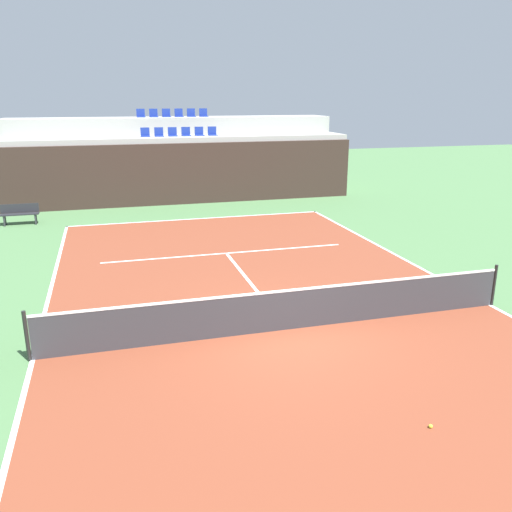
# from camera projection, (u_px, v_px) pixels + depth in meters

# --- Properties ---
(ground_plane) EXTENTS (80.00, 80.00, 0.00)m
(ground_plane) POSITION_uv_depth(u_px,v_px,m) (288.00, 330.00, 12.14)
(ground_plane) COLOR #477042
(court_surface) EXTENTS (11.00, 24.00, 0.01)m
(court_surface) POSITION_uv_depth(u_px,v_px,m) (288.00, 330.00, 12.14)
(court_surface) COLOR brown
(court_surface) RESTS_ON ground_plane
(baseline_far) EXTENTS (11.00, 0.10, 0.00)m
(baseline_far) POSITION_uv_depth(u_px,v_px,m) (198.00, 219.00, 23.16)
(baseline_far) COLOR white
(baseline_far) RESTS_ON court_surface
(sideline_left) EXTENTS (0.10, 24.00, 0.00)m
(sideline_left) POSITION_uv_depth(u_px,v_px,m) (33.00, 360.00, 10.72)
(sideline_left) COLOR white
(sideline_left) RESTS_ON court_surface
(sideline_right) EXTENTS (0.10, 24.00, 0.00)m
(sideline_right) POSITION_uv_depth(u_px,v_px,m) (490.00, 305.00, 13.55)
(sideline_right) COLOR white
(sideline_right) RESTS_ON court_surface
(service_line_far) EXTENTS (8.26, 0.10, 0.00)m
(service_line_far) POSITION_uv_depth(u_px,v_px,m) (226.00, 253.00, 18.04)
(service_line_far) COLOR white
(service_line_far) RESTS_ON court_surface
(centre_service_line) EXTENTS (0.10, 6.40, 0.00)m
(centre_service_line) POSITION_uv_depth(u_px,v_px,m) (251.00, 284.00, 15.09)
(centre_service_line) COLOR white
(centre_service_line) RESTS_ON court_surface
(back_wall) EXTENTS (17.30, 0.30, 2.96)m
(back_wall) POSITION_uv_depth(u_px,v_px,m) (185.00, 174.00, 26.06)
(back_wall) COLOR #33231E
(back_wall) RESTS_ON ground_plane
(stands_tier_lower) EXTENTS (17.30, 2.40, 3.21)m
(stands_tier_lower) POSITION_uv_depth(u_px,v_px,m) (181.00, 168.00, 27.27)
(stands_tier_lower) COLOR #9E9E99
(stands_tier_lower) RESTS_ON ground_plane
(stands_tier_upper) EXTENTS (17.30, 2.40, 4.06)m
(stands_tier_upper) POSITION_uv_depth(u_px,v_px,m) (175.00, 155.00, 29.36)
(stands_tier_upper) COLOR #9E9E99
(stands_tier_upper) RESTS_ON ground_plane
(seating_row_lower) EXTENTS (3.84, 0.44, 0.44)m
(seating_row_lower) POSITION_uv_depth(u_px,v_px,m) (179.00, 133.00, 26.86)
(seating_row_lower) COLOR navy
(seating_row_lower) RESTS_ON stands_tier_lower
(seating_row_upper) EXTENTS (3.84, 0.44, 0.44)m
(seating_row_upper) POSITION_uv_depth(u_px,v_px,m) (173.00, 115.00, 28.83)
(seating_row_upper) COLOR navy
(seating_row_upper) RESTS_ON stands_tier_upper
(tennis_net) EXTENTS (11.08, 0.08, 1.07)m
(tennis_net) POSITION_uv_depth(u_px,v_px,m) (288.00, 309.00, 12.00)
(tennis_net) COLOR black
(tennis_net) RESTS_ON court_surface
(player_bench) EXTENTS (1.50, 0.40, 0.85)m
(player_bench) POSITION_uv_depth(u_px,v_px,m) (20.00, 212.00, 22.03)
(player_bench) COLOR #232328
(player_bench) RESTS_ON ground_plane
(tennis_ball_1) EXTENTS (0.07, 0.07, 0.07)m
(tennis_ball_1) POSITION_uv_depth(u_px,v_px,m) (431.00, 426.00, 8.51)
(tennis_ball_1) COLOR #CCE033
(tennis_ball_1) RESTS_ON court_surface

